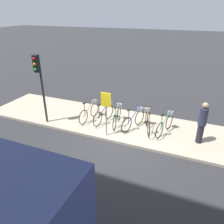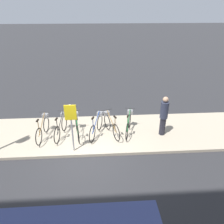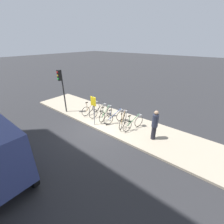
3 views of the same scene
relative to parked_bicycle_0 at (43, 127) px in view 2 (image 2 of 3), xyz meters
The scene contains 10 objects.
ground_plane 2.42m from the parked_bicycle_0, 37.26° to the right, with size 120.00×120.00×0.00m, color #2D2D30.
sidewalk 1.95m from the parked_bicycle_0, ahead, with size 14.81×3.17×0.12m.
parked_bicycle_0 is the anchor object (origin of this frame).
parked_bicycle_1 0.77m from the parked_bicycle_0, ahead, with size 0.47×1.72×1.07m.
parked_bicycle_2 1.45m from the parked_bicycle_0, ahead, with size 0.47×1.72×1.07m.
parked_bicycle_3 2.32m from the parked_bicycle_0, ahead, with size 0.68×1.66×1.07m.
parked_bicycle_4 2.94m from the parked_bicycle_0, ahead, with size 0.70×1.65×1.07m.
parked_bicycle_5 3.74m from the parked_bicycle_0, ahead, with size 0.59×1.69×1.07m.
pedestrian 5.23m from the parked_bicycle_0, ahead, with size 0.34×0.34×1.80m.
sign_post 2.01m from the parked_bicycle_0, 39.07° to the right, with size 0.44×0.07×2.00m.
Camera 2 is at (0.58, -6.87, 5.41)m, focal length 35.00 mm.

